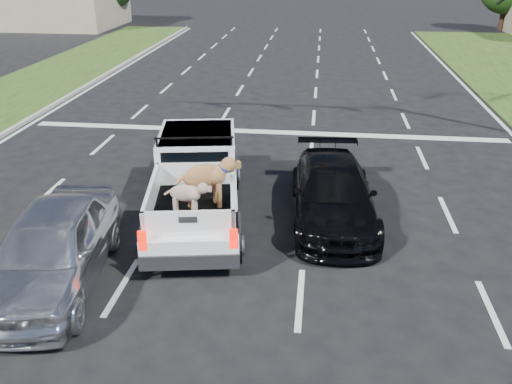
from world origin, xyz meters
TOP-DOWN VIEW (x-y plane):
  - ground at (0.00, 0.00)m, footprint 160.00×160.00m
  - road_markings at (0.00, 6.56)m, footprint 17.75×60.00m
  - pickup_truck at (-0.91, 3.15)m, footprint 2.85×5.73m
  - silver_sedan at (-3.06, -0.01)m, footprint 2.43×4.84m
  - black_coupe at (2.37, 3.41)m, footprint 2.24×4.84m

SIDE VIEW (x-z plane):
  - ground at x=0.00m, z-range 0.00..0.00m
  - road_markings at x=0.00m, z-range 0.00..0.01m
  - black_coupe at x=2.37m, z-range 0.00..1.37m
  - silver_sedan at x=-3.06m, z-range 0.00..1.58m
  - pickup_truck at x=-0.91m, z-range -0.06..1.99m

